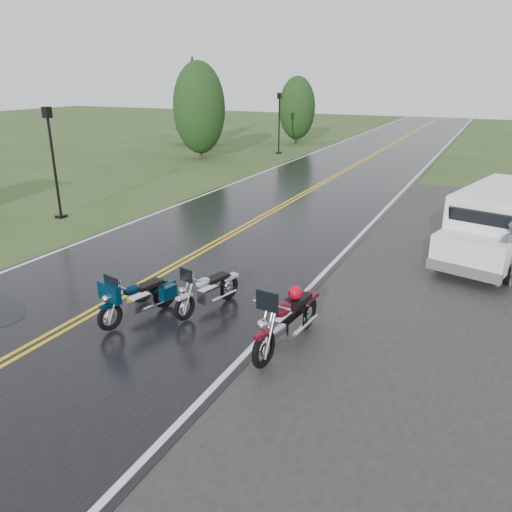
{
  "coord_description": "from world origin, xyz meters",
  "views": [
    {
      "loc": [
        7.51,
        -7.66,
        4.89
      ],
      "look_at": [
        2.8,
        2.0,
        1.0
      ],
      "focal_mm": 35.0,
      "sensor_mm": 36.0,
      "label": 1
    }
  ],
  "objects_px": {
    "motorcycle_teal": "(109,307)",
    "person_at_van": "(508,255)",
    "lamp_post_near_left": "(54,163)",
    "motorcycle_red": "(264,335)",
    "lamp_post_far_left": "(279,123)",
    "van_white": "(447,233)",
    "motorcycle_silver": "(184,298)"
  },
  "relations": [
    {
      "from": "motorcycle_red",
      "to": "lamp_post_near_left",
      "type": "bearing_deg",
      "value": 157.29
    },
    {
      "from": "motorcycle_teal",
      "to": "person_at_van",
      "type": "bearing_deg",
      "value": 53.99
    },
    {
      "from": "motorcycle_silver",
      "to": "lamp_post_far_left",
      "type": "relative_size",
      "value": 0.48
    },
    {
      "from": "motorcycle_red",
      "to": "motorcycle_silver",
      "type": "distance_m",
      "value": 2.42
    },
    {
      "from": "motorcycle_teal",
      "to": "lamp_post_far_left",
      "type": "height_order",
      "value": "lamp_post_far_left"
    },
    {
      "from": "lamp_post_far_left",
      "to": "motorcycle_red",
      "type": "bearing_deg",
      "value": -67.06
    },
    {
      "from": "lamp_post_near_left",
      "to": "motorcycle_silver",
      "type": "bearing_deg",
      "value": -29.65
    },
    {
      "from": "motorcycle_red",
      "to": "lamp_post_near_left",
      "type": "xyz_separation_m",
      "value": [
        -10.96,
        5.86,
        1.29
      ]
    },
    {
      "from": "motorcycle_teal",
      "to": "van_white",
      "type": "relative_size",
      "value": 0.37
    },
    {
      "from": "van_white",
      "to": "lamp_post_near_left",
      "type": "distance_m",
      "value": 13.25
    },
    {
      "from": "motorcycle_silver",
      "to": "van_white",
      "type": "xyz_separation_m",
      "value": [
        4.49,
        5.57,
        0.46
      ]
    },
    {
      "from": "lamp_post_far_left",
      "to": "person_at_van",
      "type": "bearing_deg",
      "value": -52.51
    },
    {
      "from": "motorcycle_teal",
      "to": "lamp_post_near_left",
      "type": "bearing_deg",
      "value": 155.37
    },
    {
      "from": "motorcycle_red",
      "to": "motorcycle_teal",
      "type": "bearing_deg",
      "value": -172.45
    },
    {
      "from": "motorcycle_silver",
      "to": "van_white",
      "type": "height_order",
      "value": "van_white"
    },
    {
      "from": "motorcycle_teal",
      "to": "person_at_van",
      "type": "xyz_separation_m",
      "value": [
        7.07,
        6.03,
        0.26
      ]
    },
    {
      "from": "motorcycle_red",
      "to": "motorcycle_teal",
      "type": "height_order",
      "value": "motorcycle_red"
    },
    {
      "from": "van_white",
      "to": "lamp_post_near_left",
      "type": "height_order",
      "value": "lamp_post_near_left"
    },
    {
      "from": "motorcycle_red",
      "to": "van_white",
      "type": "height_order",
      "value": "van_white"
    },
    {
      "from": "lamp_post_far_left",
      "to": "motorcycle_teal",
      "type": "bearing_deg",
      "value": -74.21
    },
    {
      "from": "motorcycle_red",
      "to": "person_at_van",
      "type": "height_order",
      "value": "person_at_van"
    },
    {
      "from": "lamp_post_near_left",
      "to": "lamp_post_far_left",
      "type": "height_order",
      "value": "lamp_post_near_left"
    },
    {
      "from": "motorcycle_teal",
      "to": "lamp_post_near_left",
      "type": "distance_m",
      "value": 9.79
    },
    {
      "from": "motorcycle_silver",
      "to": "lamp_post_far_left",
      "type": "bearing_deg",
      "value": 121.61
    },
    {
      "from": "person_at_van",
      "to": "lamp_post_near_left",
      "type": "distance_m",
      "value": 14.73
    },
    {
      "from": "motorcycle_silver",
      "to": "van_white",
      "type": "relative_size",
      "value": 0.36
    },
    {
      "from": "lamp_post_near_left",
      "to": "lamp_post_far_left",
      "type": "xyz_separation_m",
      "value": [
        0.78,
        18.18,
        -0.02
      ]
    },
    {
      "from": "motorcycle_red",
      "to": "person_at_van",
      "type": "distance_m",
      "value": 6.99
    },
    {
      "from": "motorcycle_teal",
      "to": "lamp_post_far_left",
      "type": "distance_m",
      "value": 25.15
    },
    {
      "from": "motorcycle_teal",
      "to": "lamp_post_far_left",
      "type": "relative_size",
      "value": 0.5
    },
    {
      "from": "van_white",
      "to": "motorcycle_red",
      "type": "bearing_deg",
      "value": -94.74
    },
    {
      "from": "motorcycle_red",
      "to": "lamp_post_far_left",
      "type": "height_order",
      "value": "lamp_post_far_left"
    }
  ]
}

